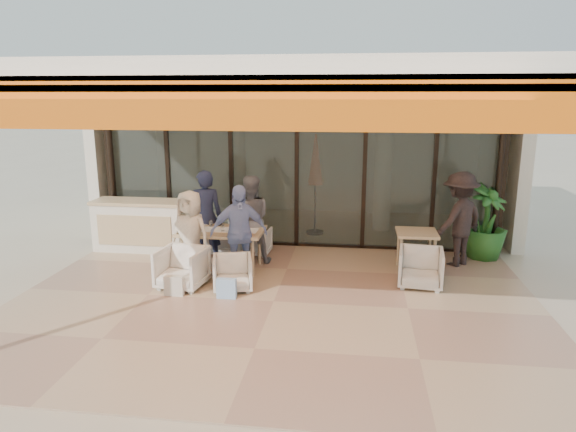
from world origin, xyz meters
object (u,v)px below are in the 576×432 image
at_px(chair_far_left, 214,235).
at_px(side_chair, 421,266).
at_px(chair_near_left, 182,266).
at_px(diner_grey, 250,220).
at_px(diner_periwinkle, 239,233).
at_px(diner_cream, 191,235).
at_px(diner_navy, 205,216).
at_px(standing_woman, 459,219).
at_px(chair_near_right, 232,272).
at_px(host_counter, 140,225).
at_px(side_table, 417,237).
at_px(dining_table, 221,233).
at_px(chair_far_right, 255,240).
at_px(potted_palm, 486,222).

height_order(chair_far_left, side_chair, chair_far_left).
relative_size(chair_near_left, diner_grey, 0.44).
height_order(diner_periwinkle, side_chair, diner_periwinkle).
distance_m(diner_cream, diner_periwinkle, 0.84).
bearing_deg(diner_grey, diner_navy, -17.22).
bearing_deg(standing_woman, chair_near_left, -20.87).
relative_size(chair_near_right, diner_grey, 0.38).
distance_m(diner_navy, side_chair, 3.98).
relative_size(host_counter, side_table, 2.48).
xyz_separation_m(chair_near_right, diner_periwinkle, (0.00, 0.50, 0.51)).
relative_size(diner_navy, side_table, 2.34).
distance_m(chair_near_left, standing_woman, 4.99).
height_order(dining_table, diner_cream, diner_cream).
distance_m(diner_periwinkle, standing_woman, 4.01).
distance_m(host_counter, chair_near_right, 3.00).
bearing_deg(chair_near_left, chair_near_right, 8.00).
xyz_separation_m(dining_table, diner_cream, (-0.41, -0.46, 0.08)).
xyz_separation_m(diner_cream, side_chair, (3.85, 0.04, -0.40)).
distance_m(dining_table, chair_near_left, 1.09).
bearing_deg(side_table, chair_near_left, -161.49).
relative_size(chair_far_right, diner_navy, 0.34).
xyz_separation_m(dining_table, chair_near_left, (-0.41, -0.96, -0.32)).
xyz_separation_m(diner_periwinkle, side_table, (3.01, 0.79, -0.18)).
bearing_deg(potted_palm, host_counter, -176.87).
distance_m(dining_table, standing_woman, 4.31).
bearing_deg(dining_table, diner_periwinkle, -46.97).
bearing_deg(chair_far_left, diner_grey, 132.97).
height_order(dining_table, side_table, dining_table).
relative_size(diner_navy, standing_woman, 1.00).
distance_m(chair_far_right, chair_near_right, 1.90).
distance_m(diner_periwinkle, side_chair, 3.05).
distance_m(dining_table, diner_cream, 0.62).
distance_m(dining_table, chair_near_right, 1.11).
distance_m(dining_table, diner_periwinkle, 0.64).
bearing_deg(chair_near_right, diner_navy, 106.51).
xyz_separation_m(dining_table, chair_near_right, (0.43, -0.96, -0.37)).
height_order(diner_periwinkle, standing_woman, standing_woman).
bearing_deg(potted_palm, chair_near_right, -153.09).
xyz_separation_m(diner_grey, diner_cream, (-0.84, -0.90, -0.07)).
distance_m(host_counter, potted_palm, 6.75).
distance_m(host_counter, side_table, 5.38).
distance_m(diner_grey, potted_palm, 4.48).
xyz_separation_m(chair_far_right, standing_woman, (3.81, -0.15, 0.58)).
bearing_deg(diner_grey, potted_palm, 173.49).
relative_size(diner_cream, side_chair, 2.13).
bearing_deg(host_counter, side_table, -6.12).
distance_m(dining_table, chair_far_left, 1.08).
distance_m(chair_far_right, side_chair, 3.31).
bearing_deg(chair_far_left, side_table, 154.74).
relative_size(chair_near_left, side_chair, 1.03).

